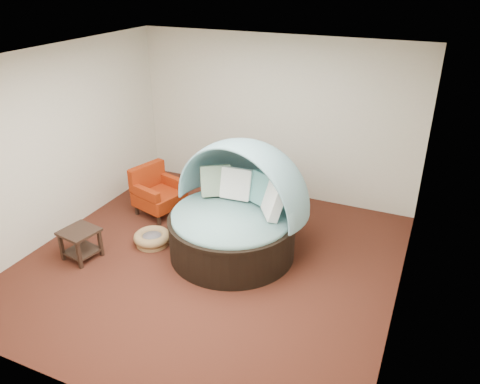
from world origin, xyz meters
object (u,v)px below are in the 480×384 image
at_px(red_armchair, 157,192).
at_px(canopy_daybed, 236,203).
at_px(pet_basket, 152,238).
at_px(side_table, 80,240).

bearing_deg(red_armchair, canopy_daybed, -1.38).
xyz_separation_m(pet_basket, red_armchair, (-0.47, 0.89, 0.28)).
relative_size(pet_basket, side_table, 1.09).
relative_size(canopy_daybed, side_table, 4.06).
distance_m(red_armchair, side_table, 1.62).
xyz_separation_m(canopy_daybed, pet_basket, (-1.22, -0.37, -0.67)).
xyz_separation_m(canopy_daybed, red_armchair, (-1.69, 0.52, -0.39)).
height_order(red_armchair, side_table, red_armchair).
height_order(canopy_daybed, red_armchair, canopy_daybed).
bearing_deg(side_table, pet_basket, 45.11).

